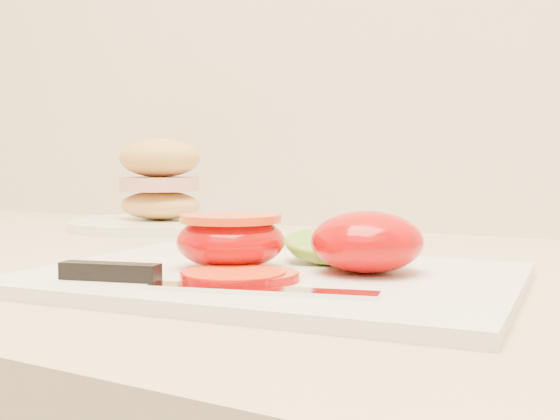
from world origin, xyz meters
The scene contains 8 objects.
cutting_board centered at (-0.35, 1.58, 0.94)m, with size 0.35×0.25×0.01m, color silver.
tomato_half_dome centered at (-0.29, 1.61, 0.96)m, with size 0.08×0.08×0.05m, color #D10000.
tomato_half_cut centered at (-0.39, 1.58, 0.96)m, with size 0.08×0.08×0.04m.
tomato_slice_0 centered at (-0.35, 1.53, 0.94)m, with size 0.07×0.07×0.01m, color #FF5118.
tomato_slice_1 centered at (-0.34, 1.54, 0.94)m, with size 0.06×0.06×0.01m, color #FF5118.
lettuce_leaf_0 centered at (-0.33, 1.66, 0.95)m, with size 0.11×0.08×0.02m, color #7DA42B.
knife centered at (-0.38, 1.50, 0.94)m, with size 0.22×0.06×0.01m.
sandwich_plate centered at (-0.71, 1.88, 0.97)m, with size 0.25×0.25×0.12m.
Camera 1 is at (-0.08, 1.14, 1.02)m, focal length 45.00 mm.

